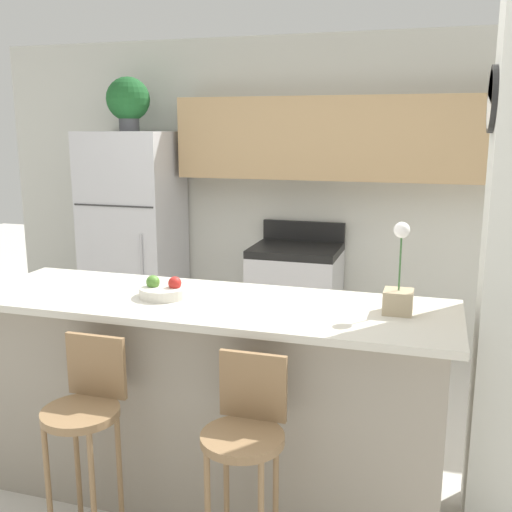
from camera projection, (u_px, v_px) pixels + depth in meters
The scene contains 10 objects.
ground_plane at pixel (211, 492), 3.07m from camera, with size 14.00×14.00×0.00m, color beige.
wall_back at pixel (322, 174), 4.81m from camera, with size 5.60×0.38×2.55m.
counter_bar at pixel (210, 399), 2.96m from camera, with size 2.34×0.72×1.02m.
refrigerator at pixel (134, 239), 5.09m from camera, with size 0.73×0.66×1.80m.
stove_range at pixel (295, 301), 4.82m from camera, with size 0.69×0.60×1.07m.
bar_stool_left at pixel (86, 416), 2.54m from camera, with size 0.33×0.33×0.96m.
bar_stool_right at pixel (245, 441), 2.34m from camera, with size 0.33×0.33×0.96m.
potted_plant_on_fridge at pixel (128, 101), 4.85m from camera, with size 0.35×0.35×0.43m.
orchid_vase at pixel (399, 290), 2.64m from camera, with size 0.13×0.13×0.41m.
fruit_bowl at pixel (164, 290), 2.91m from camera, with size 0.25×0.25×0.11m.
Camera 1 is at (1.02, -2.56, 1.83)m, focal length 42.00 mm.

